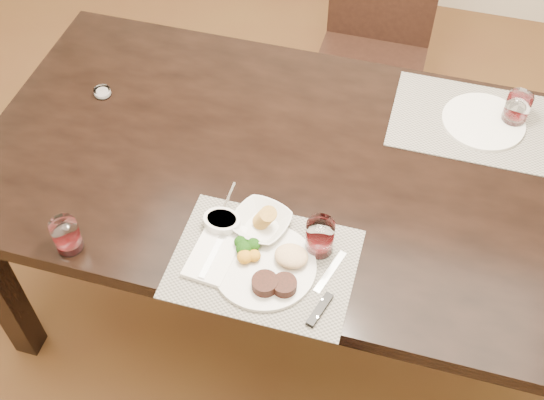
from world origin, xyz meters
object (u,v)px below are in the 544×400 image
(chair_far, at_px, (374,42))
(dinner_plate, at_px, (269,266))
(cracker_bowl, at_px, (261,222))
(far_plate, at_px, (483,122))
(wine_glass_near, at_px, (320,238))
(steak_knife, at_px, (322,300))

(chair_far, distance_m, dinner_plate, 1.33)
(chair_far, height_order, cracker_bowl, chair_far)
(cracker_bowl, distance_m, far_plate, 0.77)
(wine_glass_near, bearing_deg, cracker_bowl, 171.06)
(steak_knife, bearing_deg, wine_glass_near, 123.03)
(dinner_plate, xyz_separation_m, wine_glass_near, (0.11, 0.10, 0.03))
(wine_glass_near, relative_size, far_plate, 0.41)
(dinner_plate, xyz_separation_m, far_plate, (0.47, 0.68, -0.01))
(dinner_plate, relative_size, steak_knife, 1.11)
(dinner_plate, relative_size, far_plate, 1.06)
(chair_far, xyz_separation_m, wine_glass_near, (0.05, -1.21, 0.30))
(chair_far, bearing_deg, dinner_plate, -92.61)
(far_plate, bearing_deg, steak_knife, -113.87)
(dinner_plate, distance_m, far_plate, 0.83)
(cracker_bowl, bearing_deg, steak_knife, -40.52)
(chair_far, bearing_deg, cracker_bowl, -95.61)
(cracker_bowl, xyz_separation_m, far_plate, (0.53, 0.56, -0.01))
(dinner_plate, bearing_deg, steak_knife, -9.27)
(wine_glass_near, bearing_deg, dinner_plate, -137.22)
(chair_far, xyz_separation_m, steak_knife, (0.09, -1.36, 0.26))
(steak_knife, height_order, wine_glass_near, wine_glass_near)
(dinner_plate, relative_size, cracker_bowl, 1.45)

